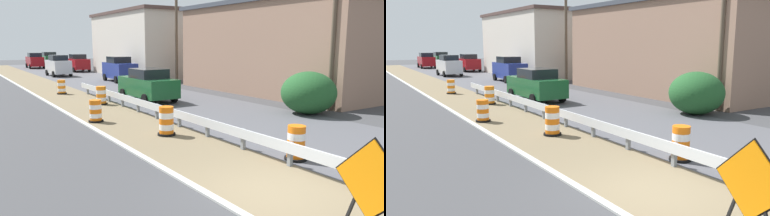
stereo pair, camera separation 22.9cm
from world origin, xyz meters
TOP-DOWN VIEW (x-y plane):
  - ground_plane at (0.00, 0.00)m, footprint 160.00×160.00m
  - median_dirt_strip at (0.41, 0.00)m, footprint 3.22×120.00m
  - curb_near_edge at (-1.30, 0.00)m, footprint 0.20×120.00m
  - warning_sign_diamond at (-0.13, -2.47)m, footprint 0.16×1.52m
  - traffic_barrel_nearest at (2.42, 1.40)m, footprint 0.65×0.65m
  - traffic_barrel_close at (0.70, 6.17)m, footprint 0.69×0.69m
  - traffic_barrel_mid at (-0.73, 10.00)m, footprint 0.65×0.65m
  - traffic_barrel_far at (1.13, 14.51)m, footprint 0.69×0.69m
  - traffic_barrel_farther at (0.39, 20.27)m, footprint 0.64×0.64m
  - car_lead_near_lane at (4.29, 50.13)m, footprint 2.06×4.40m
  - car_trailing_near_lane at (7.33, 54.94)m, footprint 2.30×4.68m
  - car_lead_far_lane at (4.02, 14.38)m, footprint 2.17×4.59m
  - car_mid_far_lane at (7.53, 40.53)m, footprint 2.12×4.10m
  - car_trailing_far_lane at (3.83, 35.14)m, footprint 2.02×4.15m
  - car_distant_a at (7.07, 26.25)m, footprint 2.09×4.39m
  - roadside_shop_near at (14.73, 13.04)m, footprint 9.05×15.71m
  - roadside_shop_far at (12.49, 31.47)m, footprint 7.74×14.79m
  - utility_pole_near at (10.33, 6.19)m, footprint 0.24×1.80m
  - utility_pole_mid at (10.78, 22.31)m, footprint 0.24×1.80m
  - bush_roadside at (8.68, 6.18)m, footprint 2.66×2.66m

SIDE VIEW (x-z plane):
  - ground_plane at x=0.00m, z-range 0.00..0.00m
  - median_dirt_strip at x=0.41m, z-range 0.00..0.01m
  - curb_near_edge at x=-1.30m, z-range -0.05..0.06m
  - traffic_barrel_farther at x=0.39m, z-range -0.05..0.92m
  - traffic_barrel_mid at x=-0.73m, z-range -0.05..0.93m
  - traffic_barrel_far at x=1.13m, z-range -0.05..0.98m
  - traffic_barrel_nearest at x=2.42m, z-range -0.05..1.00m
  - traffic_barrel_close at x=0.70m, z-range -0.05..1.05m
  - car_lead_far_lane at x=4.02m, z-range 0.00..1.95m
  - warning_sign_diamond at x=-0.13m, z-range 0.09..1.98m
  - bush_roadside at x=8.68m, z-range 0.00..2.09m
  - car_mid_far_lane at x=7.53m, z-range 0.00..2.12m
  - car_trailing_near_lane at x=7.33m, z-range 0.00..2.12m
  - car_lead_near_lane at x=4.29m, z-range 0.00..2.13m
  - car_trailing_far_lane at x=3.83m, z-range -0.01..2.21m
  - car_distant_a at x=7.07m, z-range 0.00..2.25m
  - roadside_shop_near at x=14.73m, z-range 0.01..6.34m
  - roadside_shop_far at x=12.49m, z-range 0.01..6.76m
  - utility_pole_near at x=10.33m, z-range 0.16..8.03m
  - utility_pole_mid at x=10.78m, z-range 0.16..9.10m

